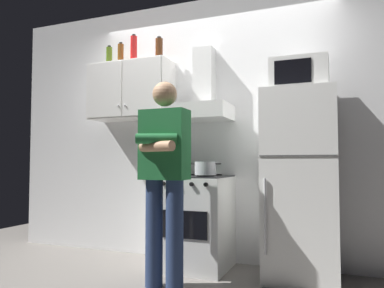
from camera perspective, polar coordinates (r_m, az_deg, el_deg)
ground_plane at (r=3.41m, az=0.00°, el=-19.71°), size 7.00×7.00×0.00m
back_wall_tiled at (r=3.84m, az=3.27°, el=2.55°), size 4.80×0.10×2.70m
upper_cabinet at (r=4.05m, az=-9.40°, el=8.03°), size 0.90×0.37×0.60m
stove_oven at (r=3.55m, az=0.73°, el=-11.84°), size 0.60×0.62×0.87m
range_hood at (r=3.68m, az=1.42°, el=6.68°), size 0.60×0.44×0.75m
refrigerator at (r=3.30m, az=16.42°, el=-5.99°), size 0.60×0.62×1.60m
microwave at (r=3.40m, az=16.21°, el=10.04°), size 0.48×0.37×0.28m
person_standing at (r=2.97m, az=-4.32°, el=-4.51°), size 0.38×0.33×1.64m
cooking_pot at (r=3.36m, az=2.09°, el=-3.76°), size 0.29×0.19×0.12m
bottle_rum_dark at (r=4.03m, az=-5.09°, el=14.26°), size 0.08×0.08×0.26m
bottle_beer_brown at (r=4.22m, az=-10.92°, el=13.41°), size 0.06×0.06×0.24m
bottle_soda_red at (r=4.10m, az=-8.96°, el=14.24°), size 0.07×0.07×0.30m
bottle_olive_oil at (r=4.31m, az=-12.62°, el=12.98°), size 0.07×0.07×0.23m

